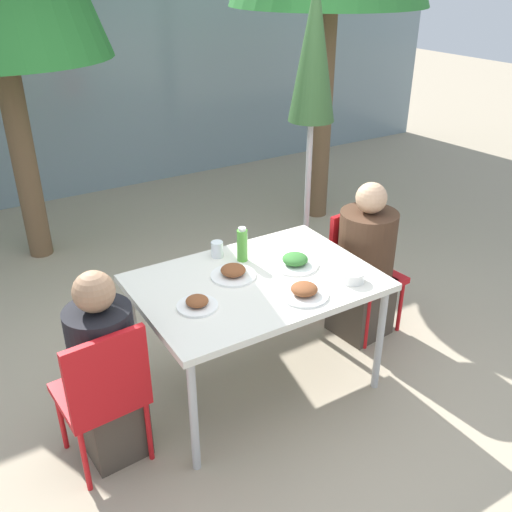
% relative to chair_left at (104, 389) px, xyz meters
% --- Properties ---
extents(ground_plane, '(24.00, 24.00, 0.00)m').
position_rel_chair_left_xyz_m(ground_plane, '(0.96, 0.15, -0.49)').
color(ground_plane, tan).
extents(building_facade, '(10.00, 0.20, 3.00)m').
position_rel_chair_left_xyz_m(building_facade, '(0.96, 4.02, 1.01)').
color(building_facade, gray).
rests_on(building_facade, ground).
extents(dining_table, '(1.34, 0.94, 0.74)m').
position_rel_chair_left_xyz_m(dining_table, '(0.96, 0.15, 0.19)').
color(dining_table, silver).
rests_on(dining_table, ground).
extents(chair_left, '(0.43, 0.43, 0.85)m').
position_rel_chair_left_xyz_m(chair_left, '(0.00, 0.00, 0.00)').
color(chair_left, red).
rests_on(chair_left, ground).
extents(person_left, '(0.33, 0.33, 1.09)m').
position_rel_chair_left_xyz_m(person_left, '(0.04, 0.08, 0.02)').
color(person_left, '#473D33').
rests_on(person_left, ground).
extents(chair_right, '(0.44, 0.44, 0.85)m').
position_rel_chair_left_xyz_m(chair_right, '(1.92, 0.35, 0.00)').
color(chair_right, red).
rests_on(chair_right, ground).
extents(person_right, '(0.38, 0.38, 1.11)m').
position_rel_chair_left_xyz_m(person_right, '(1.88, 0.26, 0.02)').
color(person_right, '#473D33').
rests_on(person_right, ground).
extents(closed_umbrella, '(0.36, 0.36, 2.30)m').
position_rel_chair_left_xyz_m(closed_umbrella, '(1.98, 1.06, 1.20)').
color(closed_umbrella, '#333333').
rests_on(closed_umbrella, ground).
extents(plate_0, '(0.26, 0.26, 0.07)m').
position_rel_chair_left_xyz_m(plate_0, '(1.09, -0.13, 0.28)').
color(plate_0, white).
rests_on(plate_0, dining_table).
extents(plate_1, '(0.28, 0.28, 0.07)m').
position_rel_chair_left_xyz_m(plate_1, '(1.25, 0.17, 0.28)').
color(plate_1, white).
rests_on(plate_1, dining_table).
extents(plate_2, '(0.22, 0.22, 0.06)m').
position_rel_chair_left_xyz_m(plate_2, '(0.55, 0.07, 0.27)').
color(plate_2, white).
rests_on(plate_2, dining_table).
extents(plate_3, '(0.26, 0.26, 0.07)m').
position_rel_chair_left_xyz_m(plate_3, '(0.87, 0.25, 0.28)').
color(plate_3, white).
rests_on(plate_3, dining_table).
extents(bottle, '(0.06, 0.06, 0.21)m').
position_rel_chair_left_xyz_m(bottle, '(1.02, 0.40, 0.35)').
color(bottle, '#51A338').
rests_on(bottle, dining_table).
extents(drinking_cup, '(0.07, 0.07, 0.10)m').
position_rel_chair_left_xyz_m(drinking_cup, '(0.91, 0.52, 0.30)').
color(drinking_cup, white).
rests_on(drinking_cup, dining_table).
extents(salad_bowl, '(0.14, 0.14, 0.06)m').
position_rel_chair_left_xyz_m(salad_bowl, '(1.42, -0.14, 0.28)').
color(salad_bowl, white).
rests_on(salad_bowl, dining_table).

